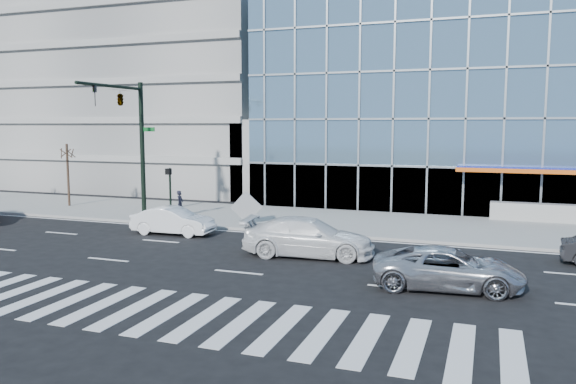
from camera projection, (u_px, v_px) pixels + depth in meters
name	position (u px, v px, depth m)	size (l,w,h in m)	color
ground	(276.00, 251.00, 25.19)	(160.00, 160.00, 0.00)	black
sidewalk	(325.00, 221.00, 32.66)	(120.00, 8.00, 0.15)	gray
theatre_building	(562.00, 101.00, 43.88)	(42.00, 26.00, 15.00)	#668CAB
parking_garage	(181.00, 80.00, 55.03)	(24.00, 24.00, 20.00)	gray
ramp_block	(287.00, 159.00, 43.67)	(6.00, 8.00, 6.00)	gray
tower_backdrop	(259.00, 19.00, 97.85)	(14.00, 14.00, 48.00)	gray
traffic_signal	(127.00, 115.00, 32.43)	(1.14, 5.74, 8.00)	black
ped_signal_post	(170.00, 185.00, 32.42)	(0.30, 0.33, 3.00)	black
street_tree_near	(67.00, 152.00, 37.81)	(1.10, 1.10, 4.23)	#332319
silver_suv	(448.00, 268.00, 19.25)	(2.35, 5.09, 1.41)	silver
white_suv	(308.00, 237.00, 24.06)	(2.30, 5.66, 1.64)	white
white_sedan	(173.00, 221.00, 28.87)	(1.49, 4.27, 1.41)	white
pedestrian	(180.00, 203.00, 33.74)	(0.56, 0.37, 1.54)	black
tilted_panel	(246.00, 207.00, 31.13)	(1.30, 0.06, 1.30)	#9B9B9B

